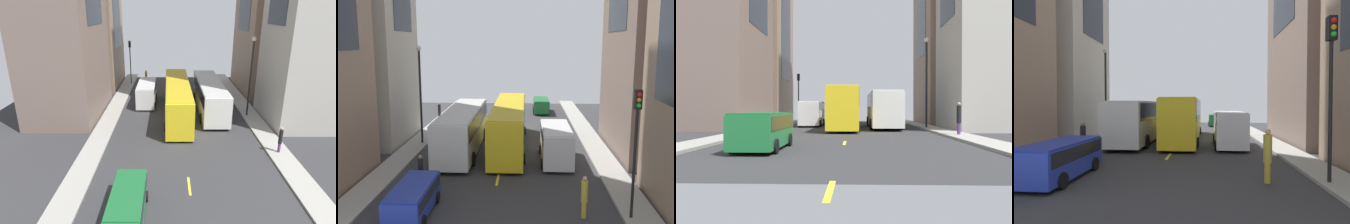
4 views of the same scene
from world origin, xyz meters
TOP-DOWN VIEW (x-y plane):
  - ground_plane at (0.00, 0.00)m, footprint 40.72×40.72m
  - sidewalk_west at (-7.44, 0.00)m, footprint 1.85×44.00m
  - sidewalk_east at (7.44, 0.00)m, footprint 1.85×44.00m
  - lane_stripe_1 at (0.00, -10.50)m, footprint 0.16×2.00m
  - lane_stripe_2 at (0.00, 0.00)m, footprint 0.16×2.00m
  - lane_stripe_3 at (0.00, 10.50)m, footprint 0.16×2.00m
  - lane_stripe_4 at (0.00, 21.00)m, footprint 0.16×2.00m
  - city_bus_white at (-3.21, -4.06)m, footprint 2.80×12.00m
  - streetcar_yellow at (0.38, -2.72)m, footprint 2.70×14.22m
  - delivery_van_white at (3.93, -6.45)m, footprint 2.25×5.87m
  - car_blue_0 at (-3.86, -15.59)m, footprint 1.91×4.61m
  - car_green_1 at (3.58, 13.45)m, footprint 1.98×4.74m
  - pedestrian_walking_far at (-7.40, 6.10)m, footprint 0.29×0.29m
  - pedestrian_crossing_mid at (4.64, -15.56)m, footprint 0.34×0.34m
  - pedestrian_waiting_curb at (-4.27, -12.66)m, footprint 0.29×0.29m
  - traffic_light_near_corner at (6.92, -15.73)m, footprint 0.32×0.44m
  - streetlamp_near at (-7.02, -2.23)m, footprint 0.44×0.44m

SIDE VIEW (x-z plane):
  - ground_plane at x=0.00m, z-range 0.00..0.00m
  - lane_stripe_1 at x=0.00m, z-range 0.00..0.01m
  - lane_stripe_2 at x=0.00m, z-range 0.00..0.01m
  - lane_stripe_3 at x=0.00m, z-range 0.00..0.01m
  - lane_stripe_4 at x=0.00m, z-range 0.00..0.01m
  - sidewalk_west at x=-7.44m, z-range 0.00..0.15m
  - sidewalk_east at x=7.44m, z-range 0.00..0.15m
  - car_blue_0 at x=-3.86m, z-range 0.14..1.69m
  - car_green_1 at x=3.58m, z-range 0.15..1.82m
  - pedestrian_crossing_mid at x=4.64m, z-range 0.07..2.21m
  - pedestrian_waiting_curb at x=-4.27m, z-range 0.10..2.31m
  - pedestrian_walking_far at x=-7.40m, z-range 0.23..2.35m
  - delivery_van_white at x=3.93m, z-range 0.23..2.80m
  - city_bus_white at x=-3.21m, z-range 0.33..3.69m
  - streetcar_yellow at x=0.38m, z-range 0.33..3.92m
  - traffic_light_near_corner at x=6.92m, z-range 1.34..7.60m
  - streetlamp_near at x=-7.02m, z-range 0.98..9.09m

